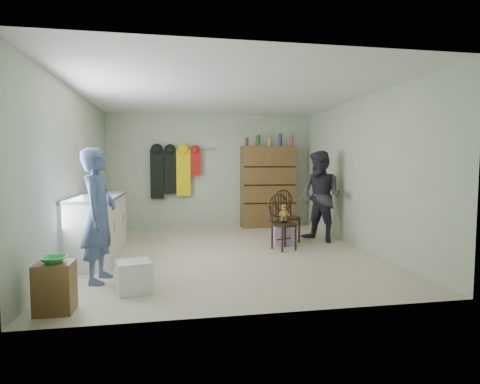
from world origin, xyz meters
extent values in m
plane|color=beige|center=(0.00, 0.00, 0.00)|extent=(5.00, 5.00, 0.00)
plane|color=beige|center=(0.00, 2.50, 1.25)|extent=(4.50, 0.00, 4.50)
plane|color=beige|center=(-2.25, 0.00, 1.25)|extent=(0.00, 5.00, 5.00)
plane|color=beige|center=(2.25, 0.00, 1.25)|extent=(0.00, 5.00, 5.00)
plane|color=white|center=(0.00, 0.00, 2.50)|extent=(5.00, 5.00, 0.00)
cube|color=silver|center=(-1.95, 0.00, 0.45)|extent=(0.60, 1.80, 0.90)
cube|color=slate|center=(-1.95, 0.00, 0.92)|extent=(0.64, 1.86, 0.04)
cylinder|color=#99999E|center=(-1.64, -0.45, 0.54)|extent=(0.02, 0.02, 0.14)
cylinder|color=#99999E|center=(-1.64, 0.45, 0.54)|extent=(0.02, 0.02, 0.14)
cube|color=brown|center=(-1.93, -2.12, 0.24)|extent=(0.34, 0.29, 0.48)
imported|color=green|center=(-1.93, -2.12, 0.51)|extent=(0.23, 0.23, 0.06)
cube|color=white|center=(-1.26, -1.64, 0.17)|extent=(0.44, 0.42, 0.34)
cylinder|color=#2F1F10|center=(0.95, 0.02, 0.43)|extent=(0.52, 0.52, 0.04)
cylinder|color=#2F1F10|center=(0.88, -0.15, 0.20)|extent=(0.03, 0.03, 0.41)
cylinder|color=#2F1F10|center=(1.13, -0.05, 0.20)|extent=(0.03, 0.03, 0.41)
cylinder|color=#2F1F10|center=(0.77, 0.11, 0.20)|extent=(0.03, 0.03, 0.41)
cylinder|color=#2F1F10|center=(1.03, 0.21, 0.20)|extent=(0.03, 0.03, 0.41)
torus|color=#2F1F10|center=(0.89, 0.17, 0.72)|extent=(0.38, 0.17, 0.39)
cylinder|color=#2F1F10|center=(0.75, 0.11, 0.58)|extent=(0.03, 0.03, 0.27)
cylinder|color=#2F1F10|center=(1.05, 0.22, 0.58)|extent=(0.03, 0.03, 0.27)
cylinder|color=gold|center=(0.95, 0.04, 0.60)|extent=(0.09, 0.09, 0.09)
cylinder|color=#475128|center=(0.95, 0.04, 0.52)|extent=(0.06, 0.06, 0.14)
sphere|color=#9E7042|center=(0.95, 0.04, 0.69)|extent=(0.08, 0.08, 0.08)
cylinder|color=#475128|center=(0.95, 0.04, 0.73)|extent=(0.07, 0.07, 0.03)
cube|color=black|center=(0.95, 0.00, 0.70)|extent=(0.06, 0.01, 0.01)
cylinder|color=#2F1F10|center=(1.21, 0.61, 0.44)|extent=(0.53, 0.53, 0.04)
cylinder|color=#2F1F10|center=(1.12, 0.44, 0.21)|extent=(0.03, 0.03, 0.42)
cylinder|color=#2F1F10|center=(1.39, 0.53, 0.21)|extent=(0.03, 0.03, 0.42)
cylinder|color=#2F1F10|center=(1.03, 0.71, 0.21)|extent=(0.03, 0.03, 0.42)
cylinder|color=#2F1F10|center=(1.29, 0.80, 0.21)|extent=(0.03, 0.03, 0.42)
torus|color=#2F1F10|center=(1.16, 0.77, 0.74)|extent=(0.39, 0.16, 0.41)
cylinder|color=#2F1F10|center=(1.00, 0.71, 0.60)|extent=(0.03, 0.03, 0.28)
cylinder|color=#2F1F10|center=(1.32, 0.82, 0.60)|extent=(0.03, 0.03, 0.28)
cube|color=pink|center=(1.04, 0.36, 0.18)|extent=(0.36, 0.29, 0.35)
imported|color=#495E87|center=(-1.70, -1.19, 0.80)|extent=(0.45, 0.63, 1.60)
imported|color=#2D2B33|center=(1.80, 0.57, 0.82)|extent=(0.95, 1.01, 1.65)
cube|color=brown|center=(1.25, 2.30, 0.90)|extent=(1.20, 0.38, 1.80)
cube|color=#2F1F10|center=(1.25, 2.11, 0.55)|extent=(1.16, 0.02, 0.03)
cube|color=#2F1F10|center=(1.25, 2.11, 0.95)|extent=(1.16, 0.02, 0.03)
cube|color=#2F1F10|center=(1.25, 2.11, 1.35)|extent=(1.16, 0.02, 0.03)
cylinder|color=#592D14|center=(0.75, 2.20, 1.89)|extent=(0.07, 0.07, 0.18)
cylinder|color=#19591E|center=(1.00, 2.20, 1.93)|extent=(0.09, 0.09, 0.25)
cylinder|color=#A59933|center=(1.25, 2.20, 1.89)|extent=(0.08, 0.08, 0.19)
cylinder|color=navy|center=(1.50, 2.20, 1.94)|extent=(0.07, 0.07, 0.28)
cylinder|color=#8C3F59|center=(1.75, 2.20, 1.92)|extent=(0.09, 0.09, 0.25)
cylinder|color=#99999E|center=(-0.40, 2.44, 1.75)|extent=(1.00, 0.02, 0.02)
cube|color=black|center=(-1.18, 2.38, 1.19)|extent=(0.28, 0.10, 1.05)
cube|color=black|center=(-0.90, 2.38, 1.25)|extent=(0.26, 0.10, 0.95)
cube|color=yellow|center=(-0.62, 2.38, 1.22)|extent=(0.30, 0.10, 1.00)
cube|color=red|center=(-0.36, 2.38, 1.44)|extent=(0.22, 0.10, 0.55)
camera|label=1|loc=(-0.80, -5.83, 1.40)|focal=28.00mm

